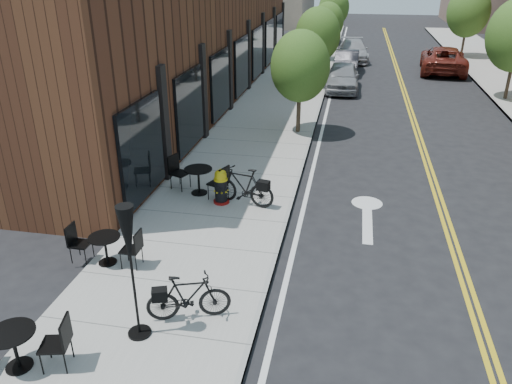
# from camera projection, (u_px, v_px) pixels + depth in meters

# --- Properties ---
(ground) EXTENTS (120.00, 120.00, 0.00)m
(ground) POSITION_uv_depth(u_px,v_px,m) (278.00, 258.00, 11.27)
(ground) COLOR black
(ground) RESTS_ON ground
(sidewalk_near) EXTENTS (4.00, 70.00, 0.12)m
(sidewalk_near) POSITION_uv_depth(u_px,v_px,m) (267.00, 123.00, 20.50)
(sidewalk_near) COLOR #9E9B93
(sidewalk_near) RESTS_ON ground
(building_near) EXTENTS (5.00, 28.00, 7.00)m
(building_near) POSITION_uv_depth(u_px,v_px,m) (188.00, 23.00, 23.41)
(building_near) COLOR #462416
(building_near) RESTS_ON ground
(tree_near_a) EXTENTS (2.20, 2.20, 3.81)m
(tree_near_a) POSITION_uv_depth(u_px,v_px,m) (300.00, 66.00, 18.30)
(tree_near_a) COLOR #382B1E
(tree_near_a) RESTS_ON sidewalk_near
(tree_near_b) EXTENTS (2.30, 2.30, 3.98)m
(tree_near_b) POSITION_uv_depth(u_px,v_px,m) (318.00, 35.00, 25.39)
(tree_near_b) COLOR #382B1E
(tree_near_b) RESTS_ON sidewalk_near
(tree_near_c) EXTENTS (2.10, 2.10, 3.67)m
(tree_near_c) POSITION_uv_depth(u_px,v_px,m) (327.00, 22.00, 32.59)
(tree_near_c) COLOR #382B1E
(tree_near_c) RESTS_ON sidewalk_near
(tree_near_d) EXTENTS (2.40, 2.40, 4.11)m
(tree_near_d) POSITION_uv_depth(u_px,v_px,m) (334.00, 8.00, 39.61)
(tree_near_d) COLOR #382B1E
(tree_near_d) RESTS_ON sidewalk_near
(tree_far_c) EXTENTS (2.80, 2.80, 4.62)m
(tree_far_c) POSITION_uv_depth(u_px,v_px,m) (468.00, 12.00, 33.45)
(tree_far_c) COLOR #382B1E
(tree_far_c) RESTS_ON sidewalk_far
(fire_hydrant) EXTENTS (0.57, 0.57, 0.99)m
(fire_hydrant) POSITION_uv_depth(u_px,v_px,m) (221.00, 187.00, 13.42)
(fire_hydrant) COLOR maroon
(fire_hydrant) RESTS_ON sidewalk_near
(bicycle_left) EXTENTS (1.83, 0.87, 1.06)m
(bicycle_left) POSITION_uv_depth(u_px,v_px,m) (243.00, 186.00, 13.30)
(bicycle_left) COLOR black
(bicycle_left) RESTS_ON sidewalk_near
(bicycle_right) EXTENTS (1.60, 0.92, 0.93)m
(bicycle_right) POSITION_uv_depth(u_px,v_px,m) (189.00, 297.00, 9.01)
(bicycle_right) COLOR black
(bicycle_right) RESTS_ON sidewalk_near
(bistro_set_a) EXTENTS (1.76, 0.89, 0.93)m
(bistro_set_a) POSITION_uv_depth(u_px,v_px,m) (14.00, 344.00, 7.89)
(bistro_set_a) COLOR black
(bistro_set_a) RESTS_ON sidewalk_near
(bistro_set_b) EXTENTS (1.57, 0.68, 0.85)m
(bistro_set_b) POSITION_uv_depth(u_px,v_px,m) (105.00, 246.00, 10.71)
(bistro_set_b) COLOR black
(bistro_set_b) RESTS_ON sidewalk_near
(bistro_set_c) EXTENTS (1.85, 1.08, 0.98)m
(bistro_set_c) POSITION_uv_depth(u_px,v_px,m) (199.00, 177.00, 13.95)
(bistro_set_c) COLOR black
(bistro_set_c) RESTS_ON sidewalk_near
(patio_umbrella) EXTENTS (0.41, 0.41, 2.52)m
(patio_umbrella) POSITION_uv_depth(u_px,v_px,m) (129.00, 245.00, 8.05)
(patio_umbrella) COLOR black
(patio_umbrella) RESTS_ON sidewalk_near
(parked_car_a) EXTENTS (1.69, 4.12, 1.40)m
(parked_car_a) POSITION_uv_depth(u_px,v_px,m) (342.00, 77.00, 25.73)
(parked_car_a) COLOR gray
(parked_car_a) RESTS_ON ground
(parked_car_b) EXTENTS (1.44, 3.94, 1.29)m
(parked_car_b) POSITION_uv_depth(u_px,v_px,m) (347.00, 62.00, 29.86)
(parked_car_b) COLOR black
(parked_car_b) RESTS_ON ground
(parked_car_c) EXTENTS (2.22, 4.73, 1.34)m
(parked_car_c) POSITION_uv_depth(u_px,v_px,m) (353.00, 51.00, 33.54)
(parked_car_c) COLOR #9E9FA3
(parked_car_c) RESTS_ON ground
(parked_car_far) EXTENTS (3.04, 5.71, 1.53)m
(parked_car_far) POSITION_uv_depth(u_px,v_px,m) (443.00, 59.00, 29.97)
(parked_car_far) COLOR maroon
(parked_car_far) RESTS_ON ground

